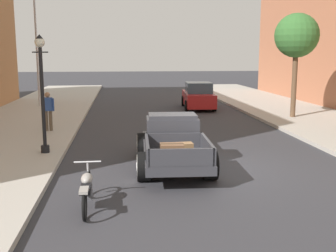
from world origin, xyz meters
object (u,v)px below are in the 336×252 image
Objects in this scene: flagpole at (39,14)px; car_background_red at (198,96)px; street_lamp_near at (42,85)px; street_tree_second at (297,36)px; motorcycle_parked at (87,189)px; pedestrian_sidewalk_left at (48,109)px; hotrod_truck_gunmetal at (172,141)px.

car_background_red is at bearing -8.26° from flagpole.
street_tree_second is at bearing 30.28° from street_lamp_near.
flagpole is 1.74× the size of street_tree_second.
flagpole reaches higher than street_lamp_near.
motorcycle_parked is 0.48× the size of car_background_red.
street_lamp_near is (-1.73, 4.87, 1.94)m from motorcycle_parked.
pedestrian_sidewalk_left reaches higher than motorcycle_parked.
hotrod_truck_gunmetal is at bearing 55.44° from motorcycle_parked.
hotrod_truck_gunmetal is 7.22m from pedestrian_sidewalk_left.
flagpole is at bearing 102.87° from motorcycle_parked.
flagpole reaches higher than motorcycle_parked.
street_lamp_near reaches higher than pedestrian_sidewalk_left.
pedestrian_sidewalk_left is 0.18× the size of flagpole.
pedestrian_sidewalk_left is at bearing 97.64° from street_lamp_near.
motorcycle_parked is 17.44m from car_background_red.
car_background_red is 0.84× the size of street_tree_second.
hotrod_truck_gunmetal is at bearing -132.08° from street_tree_second.
motorcycle_parked is at bearing -130.03° from street_tree_second.
flagpole is at bearing 101.41° from pedestrian_sidewalk_left.
street_lamp_near is (-4.07, 1.47, 1.63)m from hotrod_truck_gunmetal.
street_tree_second is at bearing 49.97° from motorcycle_parked.
pedestrian_sidewalk_left is at bearing 129.87° from hotrod_truck_gunmetal.
pedestrian_sidewalk_left is at bearing -78.59° from flagpole.
street_lamp_near is 0.42× the size of flagpole.
pedestrian_sidewalk_left is 0.43× the size of street_lamp_near.
street_tree_second is (9.69, 11.54, 3.82)m from motorcycle_parked.
street_lamp_near reaches higher than hotrod_truck_gunmetal.
pedestrian_sidewalk_left is at bearing 104.32° from motorcycle_parked.
street_tree_second reaches higher than motorcycle_parked.
motorcycle_parked is 0.55× the size of street_lamp_near.
street_lamp_near is 13.69m from flagpole.
hotrod_truck_gunmetal is 4.14m from motorcycle_parked.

